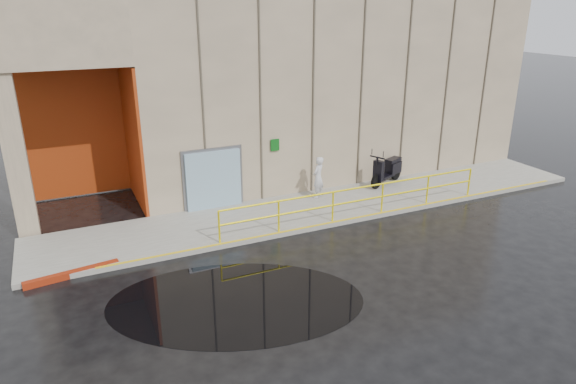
{
  "coord_description": "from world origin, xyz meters",
  "views": [
    {
      "loc": [
        -4.42,
        -10.09,
        6.8
      ],
      "look_at": [
        1.64,
        3.0,
        1.46
      ],
      "focal_mm": 32.0,
      "sensor_mm": 36.0,
      "label": 1
    }
  ],
  "objects": [
    {
      "name": "guardrail",
      "position": [
        4.25,
        3.15,
        0.68
      ],
      "size": [
        9.56,
        0.06,
        1.03
      ],
      "color": "yellow",
      "rests_on": "sidewalk"
    },
    {
      "name": "building",
      "position": [
        5.1,
        10.98,
        4.21
      ],
      "size": [
        20.0,
        10.17,
        8.0
      ],
      "color": "gray",
      "rests_on": "ground"
    },
    {
      "name": "scooter",
      "position": [
        7.01,
        5.44,
        1.03
      ],
      "size": [
        2.02,
        1.33,
        1.53
      ],
      "rotation": [
        0.0,
        0.0,
        0.4
      ],
      "color": "black",
      "rests_on": "sidewalk"
    },
    {
      "name": "red_curb",
      "position": [
        -4.57,
        3.1,
        0.09
      ],
      "size": [
        2.4,
        0.5,
        0.18
      ],
      "primitive_type": "cube",
      "rotation": [
        0.0,
        0.0,
        0.13
      ],
      "color": "maroon",
      "rests_on": "ground"
    },
    {
      "name": "ground",
      "position": [
        0.0,
        0.0,
        0.0
      ],
      "size": [
        120.0,
        120.0,
        0.0
      ],
      "primitive_type": "plane",
      "color": "black",
      "rests_on": "ground"
    },
    {
      "name": "sidewalk",
      "position": [
        4.0,
        4.5,
        0.07
      ],
      "size": [
        20.0,
        3.0,
        0.15
      ],
      "primitive_type": "cube",
      "color": "gray",
      "rests_on": "ground"
    },
    {
      "name": "person",
      "position": [
        3.88,
        5.26,
        0.91
      ],
      "size": [
        0.66,
        0.62,
        1.52
      ],
      "primitive_type": "imported",
      "rotation": [
        0.0,
        0.0,
        3.75
      ],
      "color": "silver",
      "rests_on": "sidewalk"
    },
    {
      "name": "puddle",
      "position": [
        -1.05,
        0.17,
        0.0
      ],
      "size": [
        7.15,
        5.79,
        0.01
      ],
      "primitive_type": "cube",
      "rotation": [
        0.0,
        0.0,
        -0.37
      ],
      "color": "black",
      "rests_on": "ground"
    }
  ]
}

